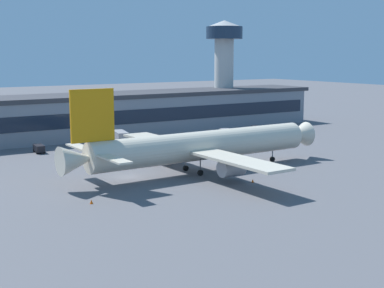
% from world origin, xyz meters
% --- Properties ---
extents(ground_plane, '(600.00, 600.00, 0.00)m').
position_xyz_m(ground_plane, '(0.00, 0.00, 0.00)').
color(ground_plane, '#56565B').
extents(terminal_building, '(178.51, 18.34, 11.88)m').
position_xyz_m(terminal_building, '(0.00, 52.39, 5.96)').
color(terminal_building, gray).
rests_on(terminal_building, ground_plane).
extents(airliner, '(57.61, 49.14, 17.14)m').
position_xyz_m(airliner, '(13.50, -3.88, 5.24)').
color(airliner, beige).
rests_on(airliner, ground_plane).
extents(control_tower, '(11.97, 11.97, 33.82)m').
position_xyz_m(control_tower, '(63.04, 56.01, 20.98)').
color(control_tower, '#B7B7B2').
rests_on(control_tower, ground_plane).
extents(pushback_tractor, '(3.93, 5.36, 1.75)m').
position_xyz_m(pushback_tractor, '(47.38, 33.16, 1.05)').
color(pushback_tractor, gray).
rests_on(pushback_tractor, ground_plane).
extents(follow_me_car, '(2.32, 4.54, 1.85)m').
position_xyz_m(follow_me_car, '(-6.29, 34.41, 1.09)').
color(follow_me_car, black).
rests_on(follow_me_car, ground_plane).
extents(baggage_tug, '(2.25, 3.69, 1.85)m').
position_xyz_m(baggage_tug, '(58.77, 33.36, 1.09)').
color(baggage_tug, black).
rests_on(baggage_tug, ground_plane).
extents(catering_truck, '(4.02, 7.58, 4.15)m').
position_xyz_m(catering_truck, '(12.82, 30.38, 2.29)').
color(catering_truck, gray).
rests_on(catering_truck, ground_plane).
extents(traffic_cone_0, '(0.54, 0.54, 0.67)m').
position_xyz_m(traffic_cone_0, '(-13.23, -13.88, 0.34)').
color(traffic_cone_0, '#F2590C').
rests_on(traffic_cone_0, ground_plane).
extents(traffic_cone_1, '(0.49, 0.49, 0.61)m').
position_xyz_m(traffic_cone_1, '(16.95, -16.21, 0.31)').
color(traffic_cone_1, '#F2590C').
rests_on(traffic_cone_1, ground_plane).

